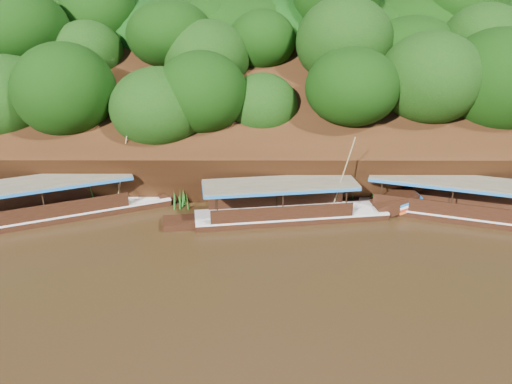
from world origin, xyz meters
TOP-DOWN VIEW (x-y plane):
  - ground at (0.00, 0.00)m, footprint 160.00×160.00m
  - riverbank at (-0.01, 22.73)m, footprint 120.00×30.06m
  - boat_0 at (13.20, 7.28)m, footprint 15.44×6.78m
  - boat_1 at (2.18, 7.43)m, footprint 14.68×4.12m
  - boat_2 at (-12.67, 7.94)m, footprint 16.05×8.56m
  - reeds at (-3.05, 9.62)m, footprint 49.07×2.20m

SIDE VIEW (x-z plane):
  - ground at x=0.00m, z-range 0.00..0.00m
  - boat_1 at x=2.18m, z-range -2.53..3.67m
  - boat_0 at x=13.20m, z-range -2.86..4.00m
  - boat_2 at x=-12.67m, z-range -2.63..3.81m
  - reeds at x=-3.05m, z-range -0.12..1.95m
  - riverbank at x=-0.01m, z-range -7.81..11.59m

